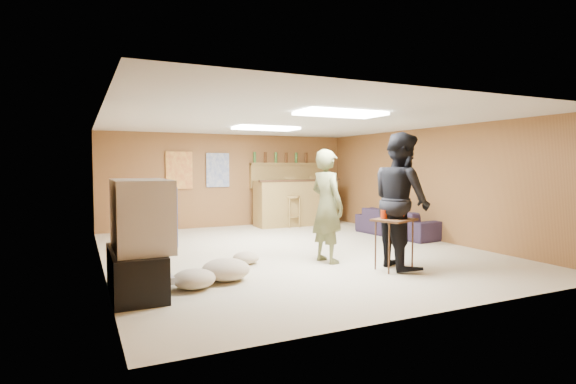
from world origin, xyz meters
name	(u,v)px	position (x,y,z in m)	size (l,w,h in m)	color
ground	(293,251)	(0.00, 0.00, 0.00)	(7.00, 7.00, 0.00)	beige
ceiling	(293,121)	(0.00, 0.00, 2.20)	(6.00, 7.00, 0.02)	silver
wall_back	(230,180)	(0.00, 3.50, 1.10)	(6.00, 0.02, 2.20)	brown
wall_front	(448,202)	(0.00, -3.50, 1.10)	(6.00, 0.02, 2.20)	brown
wall_left	(101,191)	(-3.00, 0.00, 1.10)	(0.02, 7.00, 2.20)	brown
wall_right	(430,184)	(3.00, 0.00, 1.10)	(0.02, 7.00, 2.20)	brown
tv_stand	(136,271)	(-2.72, -1.50, 0.25)	(0.55, 1.30, 0.50)	black
dvd_box	(156,278)	(-2.50, -1.50, 0.15)	(0.35, 0.50, 0.08)	#B2B2B7
tv_body	(141,215)	(-2.65, -1.50, 0.90)	(0.60, 1.10, 0.80)	#B2B2B7
tv_screen	(169,213)	(-2.34, -1.50, 0.90)	(0.02, 0.95, 0.65)	navy
bar_counter	(296,203)	(1.50, 2.95, 0.55)	(2.00, 0.60, 1.10)	olive
bar_lip	(300,181)	(1.50, 2.70, 1.10)	(2.10, 0.12, 0.05)	#382212
bar_shelf	(288,164)	(1.50, 3.40, 1.50)	(2.00, 0.18, 0.05)	olive
bar_backing	(288,176)	(1.50, 3.42, 1.20)	(2.00, 0.14, 0.60)	olive
poster_left	(179,170)	(-1.20, 3.46, 1.35)	(0.60, 0.03, 0.85)	#BF3F26
poster_right	(218,170)	(-0.30, 3.46, 1.35)	(0.55, 0.03, 0.80)	#334C99
folding_chair_stack	(144,212)	(-2.00, 3.30, 0.45)	(0.50, 0.14, 0.90)	maroon
ceiling_panel_front	(341,114)	(0.00, -1.50, 2.17)	(1.20, 0.60, 0.04)	white
ceiling_panel_back	(266,128)	(0.00, 1.20, 2.17)	(1.20, 0.60, 0.04)	white
person_olive	(327,206)	(0.09, -0.98, 0.85)	(0.62, 0.41, 1.70)	brown
person_black	(401,200)	(0.87, -1.75, 0.96)	(0.93, 0.73, 1.92)	black
sofa	(398,223)	(2.70, 0.57, 0.28)	(1.90, 0.74, 0.56)	black
tray_table	(394,245)	(0.66, -1.85, 0.36)	(0.56, 0.44, 0.72)	#382212
cup_red_near	(384,214)	(0.53, -1.79, 0.78)	(0.09, 0.09, 0.12)	#AD2B0B
cup_red_far	(402,215)	(0.73, -1.94, 0.77)	(0.07, 0.07, 0.10)	#AD2B0B
cup_blue	(397,213)	(0.80, -1.73, 0.78)	(0.08, 0.08, 0.12)	#162E9C
bar_stool_left	(292,204)	(1.29, 2.70, 0.54)	(0.34, 0.34, 1.08)	olive
bar_stool_right	(318,201)	(2.03, 2.81, 0.60)	(0.38, 0.38, 1.19)	olive
cushion_near_tv	(226,269)	(-1.62, -1.38, 0.14)	(0.61, 0.61, 0.28)	tan
cushion_mid	(246,258)	(-1.05, -0.57, 0.09)	(0.39, 0.39, 0.18)	tan
cushion_far	(194,279)	(-2.07, -1.59, 0.11)	(0.51, 0.51, 0.23)	tan
bottle_row	(281,158)	(1.30, 3.38, 1.65)	(1.48, 0.08, 0.26)	#3F7233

